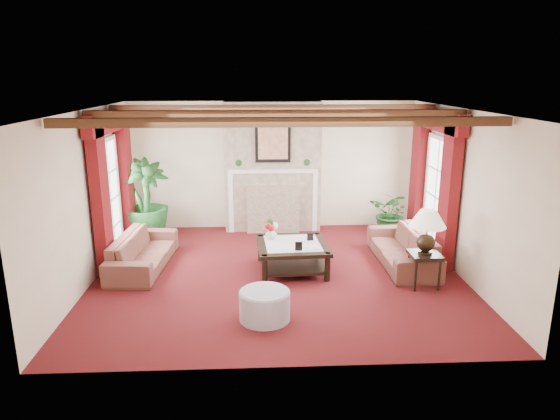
{
  "coord_description": "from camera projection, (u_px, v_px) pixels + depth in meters",
  "views": [
    {
      "loc": [
        -0.34,
        -7.75,
        3.21
      ],
      "look_at": [
        0.05,
        0.4,
        1.0
      ],
      "focal_mm": 32.0,
      "sensor_mm": 36.0,
      "label": 1
    }
  ],
  "objects": [
    {
      "name": "photo_frame_b",
      "position": [
        310.0,
        237.0,
        8.5
      ],
      "size": [
        0.11,
        0.04,
        0.14
      ],
      "primitive_type": null,
      "rotation": [
        0.0,
        0.0,
        0.14
      ],
      "color": "black",
      "rests_on": "coffee_table"
    },
    {
      "name": "flower_vase",
      "position": [
        271.0,
        233.0,
        8.61
      ],
      "size": [
        0.25,
        0.25,
        0.19
      ],
      "primitive_type": "imported",
      "rotation": [
        0.0,
        0.0,
        -0.13
      ],
      "color": "silver",
      "rests_on": "coffee_table"
    },
    {
      "name": "floor",
      "position": [
        278.0,
        274.0,
        8.33
      ],
      "size": [
        6.0,
        6.0,
        0.0
      ],
      "primitive_type": "plane",
      "color": "#410C0B",
      "rests_on": "ground"
    },
    {
      "name": "french_door_left",
      "position": [
        104.0,
        140.0,
        8.6
      ],
      "size": [
        0.1,
        1.1,
        2.16
      ],
      "primitive_type": null,
      "color": "white",
      "rests_on": "ground"
    },
    {
      "name": "ceiling",
      "position": [
        278.0,
        110.0,
        7.63
      ],
      "size": [
        6.0,
        6.0,
        0.0
      ],
      "primitive_type": "plane",
      "rotation": [
        3.14,
        0.0,
        0.0
      ],
      "color": "white",
      "rests_on": "floor"
    },
    {
      "name": "photo_frame_a",
      "position": [
        299.0,
        247.0,
        8.01
      ],
      "size": [
        0.12,
        0.02,
        0.16
      ],
      "primitive_type": null,
      "rotation": [
        0.0,
        0.0,
        -0.04
      ],
      "color": "black",
      "rests_on": "coffee_table"
    },
    {
      "name": "french_door_right",
      "position": [
        442.0,
        138.0,
        8.88
      ],
      "size": [
        0.1,
        1.1,
        2.16
      ],
      "primitive_type": null,
      "color": "white",
      "rests_on": "ground"
    },
    {
      "name": "side_table",
      "position": [
        424.0,
        270.0,
        7.8
      ],
      "size": [
        0.56,
        0.56,
        0.54
      ],
      "primitive_type": null,
      "rotation": [
        0.0,
        0.0,
        -0.24
      ],
      "color": "black",
      "rests_on": "ground"
    },
    {
      "name": "sofa_right",
      "position": [
        403.0,
        242.0,
        8.69
      ],
      "size": [
        2.03,
        0.64,
        0.79
      ],
      "primitive_type": "imported",
      "rotation": [
        0.0,
        0.0,
        -1.56
      ],
      "color": "#3E111E",
      "rests_on": "ground"
    },
    {
      "name": "table_lamp",
      "position": [
        427.0,
        231.0,
        7.64
      ],
      "size": [
        0.56,
        0.56,
        0.72
      ],
      "primitive_type": null,
      "color": "black",
      "rests_on": "side_table"
    },
    {
      "name": "sofa_left",
      "position": [
        143.0,
        246.0,
        8.54
      ],
      "size": [
        2.06,
        0.86,
        0.77
      ],
      "primitive_type": "imported",
      "rotation": [
        0.0,
        0.0,
        1.5
      ],
      "color": "#3E111E",
      "rests_on": "ground"
    },
    {
      "name": "right_wall",
      "position": [
        462.0,
        194.0,
        8.12
      ],
      "size": [
        0.02,
        5.5,
        2.7
      ],
      "primitive_type": "cube",
      "color": "beige",
      "rests_on": "ground"
    },
    {
      "name": "book",
      "position": [
        307.0,
        240.0,
        8.13
      ],
      "size": [
        0.21,
        0.08,
        0.28
      ],
      "primitive_type": "imported",
      "rotation": [
        0.0,
        0.0,
        0.14
      ],
      "color": "black",
      "rests_on": "coffee_table"
    },
    {
      "name": "ceiling_beams",
      "position": [
        278.0,
        114.0,
        7.64
      ],
      "size": [
        6.0,
        3.0,
        0.12
      ],
      "primitive_type": null,
      "color": "#3D2613",
      "rests_on": "ceiling"
    },
    {
      "name": "left_wall",
      "position": [
        88.0,
        198.0,
        7.84
      ],
      "size": [
        0.02,
        5.5,
        2.7
      ],
      "primitive_type": "cube",
      "color": "beige",
      "rests_on": "ground"
    },
    {
      "name": "small_plant",
      "position": [
        391.0,
        218.0,
        10.26
      ],
      "size": [
        1.75,
        1.75,
        0.74
      ],
      "primitive_type": "imported",
      "rotation": [
        0.0,
        0.0,
        -0.63
      ],
      "color": "black",
      "rests_on": "ground"
    },
    {
      "name": "curtains_right",
      "position": [
        438.0,
        114.0,
        8.76
      ],
      "size": [
        0.2,
        2.4,
        2.55
      ],
      "primitive_type": null,
      "color": "#550B12",
      "rests_on": "ground"
    },
    {
      "name": "fireplace",
      "position": [
        272.0,
        101.0,
        10.08
      ],
      "size": [
        2.0,
        0.52,
        2.7
      ],
      "primitive_type": null,
      "color": "tan",
      "rests_on": "ground"
    },
    {
      "name": "ottoman",
      "position": [
        265.0,
        306.0,
        6.74
      ],
      "size": [
        0.69,
        0.69,
        0.4
      ],
      "primitive_type": "cylinder",
      "color": "#9690A3",
      "rests_on": "ground"
    },
    {
      "name": "potted_palm",
      "position": [
        147.0,
        218.0,
        9.93
      ],
      "size": [
        2.51,
        2.53,
        0.92
      ],
      "primitive_type": "imported",
      "rotation": [
        0.0,
        0.0,
        0.67
      ],
      "color": "black",
      "rests_on": "ground"
    },
    {
      "name": "coffee_table",
      "position": [
        292.0,
        257.0,
        8.44
      ],
      "size": [
        1.22,
        1.22,
        0.47
      ],
      "primitive_type": null,
      "rotation": [
        0.0,
        0.0,
        0.06
      ],
      "color": "black",
      "rests_on": "ground"
    },
    {
      "name": "back_wall",
      "position": [
        272.0,
        166.0,
        10.63
      ],
      "size": [
        6.0,
        0.02,
        2.7
      ],
      "primitive_type": "cube",
      "color": "beige",
      "rests_on": "ground"
    },
    {
      "name": "curtains_left",
      "position": [
        108.0,
        115.0,
        8.5
      ],
      "size": [
        0.2,
        2.4,
        2.55
      ],
      "primitive_type": null,
      "color": "#550B12",
      "rests_on": "ground"
    }
  ]
}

